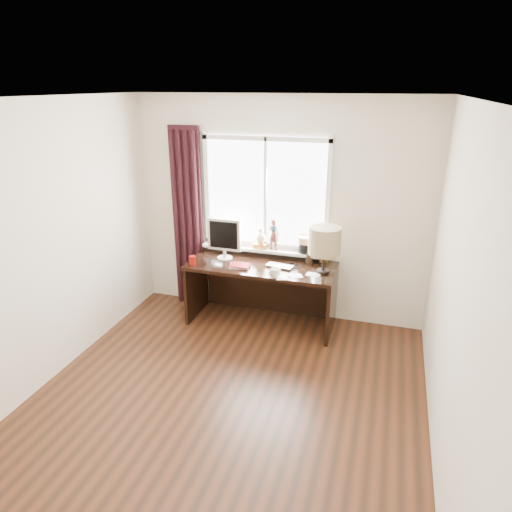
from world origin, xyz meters
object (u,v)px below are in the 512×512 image
(monitor, at_px, (224,236))
(table_lamp, at_px, (325,241))
(mug, at_px, (276,272))
(desk, at_px, (264,281))
(red_cup, at_px, (193,260))
(laptop, at_px, (280,266))

(monitor, bearing_deg, table_lamp, -4.17)
(mug, distance_m, monitor, 0.83)
(mug, bearing_deg, desk, 122.13)
(red_cup, bearing_deg, monitor, 44.79)
(laptop, height_order, mug, mug)
(laptop, relative_size, desk, 0.18)
(laptop, xyz_separation_m, desk, (-0.22, 0.11, -0.26))
(red_cup, distance_m, monitor, 0.46)
(desk, distance_m, table_lamp, 0.94)
(mug, distance_m, desk, 0.55)
(mug, height_order, table_lamp, table_lamp)
(laptop, distance_m, red_cup, 1.00)
(mug, xyz_separation_m, desk, (-0.25, 0.39, -0.30))
(mug, relative_size, desk, 0.06)
(monitor, bearing_deg, red_cup, -135.21)
(desk, bearing_deg, monitor, -175.52)
(table_lamp, bearing_deg, monitor, 175.83)
(desk, bearing_deg, table_lamp, -9.79)
(laptop, xyz_separation_m, mug, (0.03, -0.28, 0.04))
(laptop, bearing_deg, desk, 163.74)
(laptop, bearing_deg, table_lamp, 8.61)
(red_cup, distance_m, desk, 0.87)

